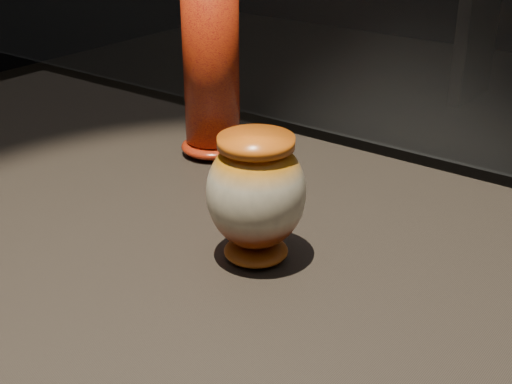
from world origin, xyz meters
TOP-DOWN VIEW (x-y plane):
  - main_vase at (-0.00, -0.03)m, footprint 0.16×0.16m
  - tall_vase at (-0.29, 0.23)m, footprint 0.15×0.15m

SIDE VIEW (x-z plane):
  - main_vase at x=0.00m, z-range 0.91..1.08m
  - tall_vase at x=-0.29m, z-range 0.89..1.26m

